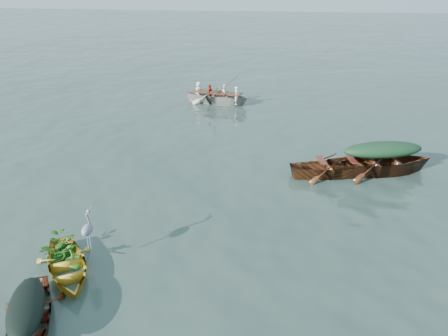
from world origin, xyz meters
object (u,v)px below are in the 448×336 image
Objects in this scene: green_tarp_boat at (379,173)px; open_wooden_boat at (335,176)px; dark_covered_boat at (31,329)px; rowed_boat at (217,104)px; yellow_dinghy at (68,274)px; heron at (88,235)px.

open_wooden_boat is at bearing 90.00° from green_tarp_boat.
rowed_boat is (0.93, 15.88, 0.00)m from dark_covered_boat.
green_tarp_boat is 1.17× the size of open_wooden_boat.
heron is at bearing 5.19° from yellow_dinghy.
green_tarp_boat is at bearing 5.75° from heron.
yellow_dinghy is 8.85m from open_wooden_boat.
green_tarp_boat is 1.56m from open_wooden_boat.
yellow_dinghy is 3.10× the size of heron.
rowed_boat is 13.89m from heron.
heron is (0.33, 2.03, 0.83)m from dark_covered_boat.
dark_covered_boat is 0.65× the size of green_tarp_boat.
dark_covered_boat reaches higher than yellow_dinghy.
dark_covered_boat is at bearing -171.44° from rowed_boat.
rowed_boat is 5.00× the size of heron.
green_tarp_boat reaches higher than yellow_dinghy.
yellow_dinghy is at bearing 114.35° from green_tarp_boat.
open_wooden_boat is 9.60m from rowed_boat.
heron is at bearing 121.30° from open_wooden_boat.
green_tarp_boat is at bearing 22.76° from dark_covered_boat.
dark_covered_boat is at bearing -121.17° from yellow_dinghy.
heron is (0.42, 0.35, 0.83)m from yellow_dinghy.
heron reaches higher than dark_covered_boat.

